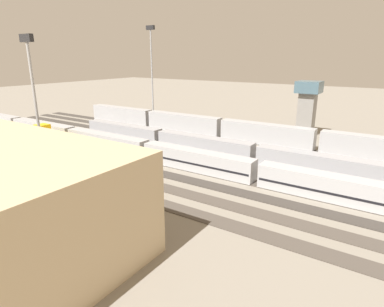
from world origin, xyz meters
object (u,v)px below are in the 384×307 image
light_mast_0 (152,64)px  train_on_track_0 (221,128)px  train_on_track_3 (204,145)px  light_mast_1 (34,89)px  train_on_track_6 (50,138)px  control_tower (307,105)px  train_on_track_5 (139,149)px

light_mast_0 → train_on_track_0: bearing=172.9°
train_on_track_3 → light_mast_1: bearing=62.1°
train_on_track_6 → train_on_track_3: size_ratio=0.14×
control_tower → train_on_track_0: bearing=39.1°
train_on_track_3 → light_mast_0: bearing=-31.7°
train_on_track_0 → control_tower: control_tower is taller
train_on_track_5 → light_mast_0: light_mast_0 is taller
light_mast_1 → control_tower: light_mast_1 is taller
train_on_track_0 → control_tower: (-17.67, -14.34, 5.82)m
light_mast_1 → control_tower: 64.86m
train_on_track_6 → control_tower: size_ratio=0.69×
control_tower → train_on_track_5: bearing=58.9°
light_mast_1 → control_tower: bearing=-116.6°
train_on_track_5 → train_on_track_0: bearing=-103.6°
train_on_track_0 → light_mast_0: size_ratio=3.28×
light_mast_0 → light_mast_1: (-14.51, 46.51, -2.89)m
train_on_track_5 → train_on_track_3: bearing=-134.4°
train_on_track_6 → train_on_track_3: (-33.24, -15.00, -0.14)m
train_on_track_0 → light_mast_1: (11.24, 43.29, 12.89)m
train_on_track_0 → light_mast_1: 46.54m
train_on_track_6 → control_tower: 65.03m
train_on_track_5 → light_mast_1: (5.20, 18.29, 13.46)m
light_mast_0 → train_on_track_5: bearing=124.9°
light_mast_1 → control_tower: (-28.91, -57.63, -7.07)m
train_on_track_3 → train_on_track_0: bearing=-76.0°
train_on_track_3 → control_tower: 33.10m
light_mast_1 → light_mast_0: bearing=-72.7°
light_mast_0 → control_tower: 45.91m
train_on_track_3 → light_mast_0: (29.49, -18.22, 16.38)m
train_on_track_6 → train_on_track_3: train_on_track_6 is taller
train_on_track_3 → control_tower: control_tower is taller
train_on_track_0 → train_on_track_3: train_on_track_0 is taller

